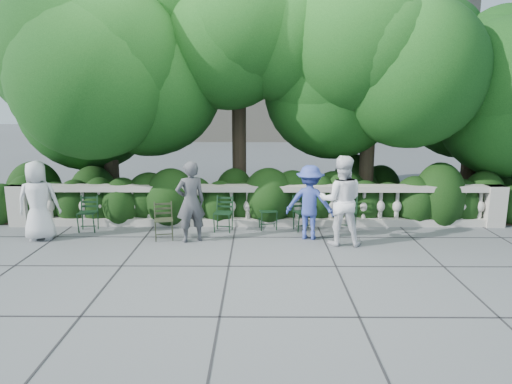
{
  "coord_description": "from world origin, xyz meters",
  "views": [
    {
      "loc": [
        0.06,
        -9.02,
        3.08
      ],
      "look_at": [
        0.0,
        1.0,
        1.0
      ],
      "focal_mm": 32.0,
      "sensor_mm": 36.0,
      "label": 1
    }
  ],
  "objects_px": {
    "chair_c": "(305,232)",
    "person_casual_man": "(341,201)",
    "chair_f": "(347,232)",
    "chair_b": "(222,233)",
    "chair_a": "(87,233)",
    "chair_e": "(269,231)",
    "person_woman_grey": "(191,202)",
    "person_older_blue": "(310,202)",
    "person_businessman": "(38,201)",
    "chair_weathered": "(164,241)"
  },
  "relations": [
    {
      "from": "chair_b",
      "to": "person_casual_man",
      "type": "height_order",
      "value": "person_casual_man"
    },
    {
      "from": "person_businessman",
      "to": "person_older_blue",
      "type": "distance_m",
      "value": 5.93
    },
    {
      "from": "chair_a",
      "to": "person_casual_man",
      "type": "relative_size",
      "value": 0.44
    },
    {
      "from": "chair_b",
      "to": "chair_c",
      "type": "xyz_separation_m",
      "value": [
        1.94,
        0.08,
        0.0
      ]
    },
    {
      "from": "chair_c",
      "to": "chair_weathered",
      "type": "relative_size",
      "value": 1.0
    },
    {
      "from": "chair_a",
      "to": "chair_weathered",
      "type": "bearing_deg",
      "value": -21.32
    },
    {
      "from": "chair_a",
      "to": "chair_c",
      "type": "bearing_deg",
      "value": -2.18
    },
    {
      "from": "chair_f",
      "to": "person_woman_grey",
      "type": "distance_m",
      "value": 3.72
    },
    {
      "from": "person_businessman",
      "to": "person_older_blue",
      "type": "bearing_deg",
      "value": 169.94
    },
    {
      "from": "person_businessman",
      "to": "person_woman_grey",
      "type": "relative_size",
      "value": 1.0
    },
    {
      "from": "chair_b",
      "to": "person_businessman",
      "type": "relative_size",
      "value": 0.48
    },
    {
      "from": "chair_c",
      "to": "person_casual_man",
      "type": "bearing_deg",
      "value": -68.76
    },
    {
      "from": "chair_f",
      "to": "person_casual_man",
      "type": "distance_m",
      "value": 1.35
    },
    {
      "from": "chair_weathered",
      "to": "person_woman_grey",
      "type": "relative_size",
      "value": 0.48
    },
    {
      "from": "chair_b",
      "to": "chair_c",
      "type": "distance_m",
      "value": 1.94
    },
    {
      "from": "chair_a",
      "to": "chair_c",
      "type": "height_order",
      "value": "same"
    },
    {
      "from": "person_older_blue",
      "to": "chair_weathered",
      "type": "bearing_deg",
      "value": 18.18
    },
    {
      "from": "chair_c",
      "to": "chair_e",
      "type": "height_order",
      "value": "same"
    },
    {
      "from": "person_woman_grey",
      "to": "person_casual_man",
      "type": "height_order",
      "value": "person_casual_man"
    },
    {
      "from": "chair_b",
      "to": "person_casual_man",
      "type": "relative_size",
      "value": 0.44
    },
    {
      "from": "person_casual_man",
      "to": "person_older_blue",
      "type": "relative_size",
      "value": 1.16
    },
    {
      "from": "person_woman_grey",
      "to": "person_older_blue",
      "type": "height_order",
      "value": "person_woman_grey"
    },
    {
      "from": "person_businessman",
      "to": "person_older_blue",
      "type": "relative_size",
      "value": 1.07
    },
    {
      "from": "chair_a",
      "to": "chair_b",
      "type": "xyz_separation_m",
      "value": [
        3.14,
        0.0,
        0.0
      ]
    },
    {
      "from": "chair_weathered",
      "to": "person_older_blue",
      "type": "relative_size",
      "value": 0.51
    },
    {
      "from": "chair_b",
      "to": "chair_f",
      "type": "relative_size",
      "value": 1.0
    },
    {
      "from": "chair_e",
      "to": "person_businessman",
      "type": "height_order",
      "value": "person_businessman"
    },
    {
      "from": "person_casual_man",
      "to": "chair_e",
      "type": "bearing_deg",
      "value": -27.1
    },
    {
      "from": "chair_b",
      "to": "chair_weathered",
      "type": "distance_m",
      "value": 1.37
    },
    {
      "from": "chair_b",
      "to": "person_casual_man",
      "type": "distance_m",
      "value": 2.86
    },
    {
      "from": "chair_b",
      "to": "person_casual_man",
      "type": "bearing_deg",
      "value": -8.23
    },
    {
      "from": "chair_f",
      "to": "person_older_blue",
      "type": "distance_m",
      "value": 1.35
    },
    {
      "from": "chair_a",
      "to": "person_woman_grey",
      "type": "distance_m",
      "value": 2.75
    },
    {
      "from": "person_businessman",
      "to": "chair_e",
      "type": "bearing_deg",
      "value": 176.76
    },
    {
      "from": "person_businessman",
      "to": "chair_b",
      "type": "bearing_deg",
      "value": 176.05
    },
    {
      "from": "chair_f",
      "to": "person_older_blue",
      "type": "xyz_separation_m",
      "value": [
        -0.95,
        -0.5,
        0.82
      ]
    },
    {
      "from": "person_older_blue",
      "to": "chair_f",
      "type": "bearing_deg",
      "value": -138.77
    },
    {
      "from": "person_older_blue",
      "to": "chair_c",
      "type": "bearing_deg",
      "value": -72.04
    },
    {
      "from": "person_casual_man",
      "to": "chair_b",
      "type": "bearing_deg",
      "value": -10.57
    },
    {
      "from": "person_businessman",
      "to": "chair_f",
      "type": "bearing_deg",
      "value": 173.91
    },
    {
      "from": "chair_f",
      "to": "person_woman_grey",
      "type": "height_order",
      "value": "person_woman_grey"
    },
    {
      "from": "chair_weathered",
      "to": "person_older_blue",
      "type": "distance_m",
      "value": 3.3
    },
    {
      "from": "chair_c",
      "to": "person_businessman",
      "type": "relative_size",
      "value": 0.48
    },
    {
      "from": "person_casual_man",
      "to": "chair_weathered",
      "type": "bearing_deg",
      "value": 4.05
    },
    {
      "from": "chair_f",
      "to": "person_woman_grey",
      "type": "bearing_deg",
      "value": -155.23
    },
    {
      "from": "chair_c",
      "to": "chair_f",
      "type": "xyz_separation_m",
      "value": [
        0.99,
        0.03,
        0.0
      ]
    },
    {
      "from": "chair_a",
      "to": "person_older_blue",
      "type": "height_order",
      "value": "person_older_blue"
    },
    {
      "from": "chair_e",
      "to": "chair_f",
      "type": "xyz_separation_m",
      "value": [
        1.83,
        -0.09,
        0.0
      ]
    },
    {
      "from": "chair_e",
      "to": "person_businessman",
      "type": "distance_m",
      "value": 5.17
    },
    {
      "from": "chair_e",
      "to": "chair_f",
      "type": "bearing_deg",
      "value": -12.13
    }
  ]
}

